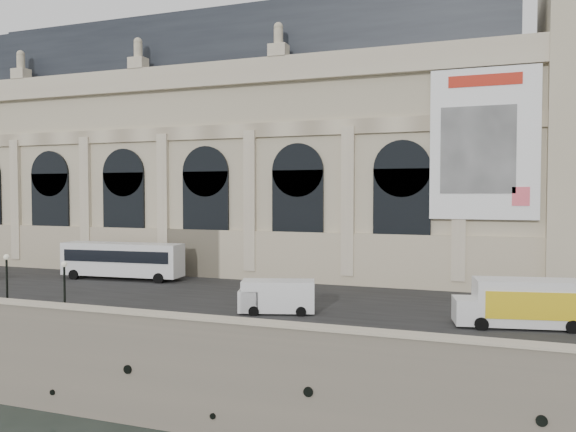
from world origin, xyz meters
name	(u,v)px	position (x,y,z in m)	size (l,w,h in m)	color
ground	(103,421)	(0.00, 0.00, 0.00)	(260.00, 260.00, 0.00)	black
quay	(286,288)	(0.00, 35.00, 3.00)	(160.00, 70.00, 6.00)	#7B6F5F
street	(205,292)	(0.00, 14.00, 6.03)	(160.00, 24.00, 0.06)	#2D2D2D
parapet	(107,318)	(0.00, 0.60, 6.62)	(160.00, 1.40, 1.21)	#7B6F5F
museum	(226,151)	(-5.98, 30.86, 19.72)	(69.00, 18.70, 29.10)	beige
bus_left	(122,259)	(-11.34, 17.80, 8.09)	(12.82, 3.77, 3.73)	silver
van_c	(273,297)	(8.78, 8.07, 7.24)	(5.83, 3.57, 2.43)	white
box_truck	(520,304)	(25.42, 9.42, 7.59)	(8.20, 3.98, 3.17)	silver
lamp_left	(7,282)	(-10.49, 2.56, 8.10)	(0.43, 0.43, 4.21)	black
lamp_right	(65,290)	(-4.43, 1.74, 8.00)	(0.41, 0.41, 4.02)	black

